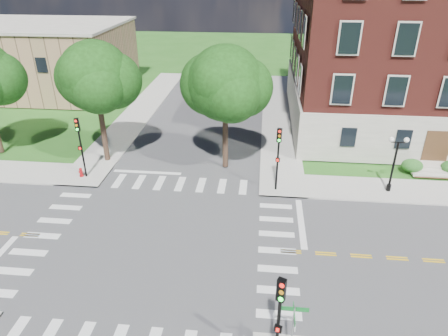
# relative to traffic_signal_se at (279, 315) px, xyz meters

# --- Properties ---
(ground) EXTENTS (160.00, 160.00, 0.00)m
(ground) POSITION_rel_traffic_signal_se_xyz_m (-6.94, 7.71, -3.19)
(ground) COLOR #225718
(ground) RESTS_ON ground
(road_ew) EXTENTS (90.00, 12.00, 0.01)m
(road_ew) POSITION_rel_traffic_signal_se_xyz_m (-6.94, 7.71, -3.18)
(road_ew) COLOR #3D3D3F
(road_ew) RESTS_ON ground
(road_ns) EXTENTS (12.00, 90.00, 0.01)m
(road_ns) POSITION_rel_traffic_signal_se_xyz_m (-6.94, 7.71, -3.18)
(road_ns) COLOR #3D3D3F
(road_ns) RESTS_ON ground
(sidewalk_ne) EXTENTS (34.00, 34.00, 0.12)m
(sidewalk_ne) POSITION_rel_traffic_signal_se_xyz_m (8.43, 23.09, -3.13)
(sidewalk_ne) COLOR #9E9B93
(sidewalk_ne) RESTS_ON ground
(sidewalk_nw) EXTENTS (34.00, 34.00, 0.12)m
(sidewalk_nw) POSITION_rel_traffic_signal_se_xyz_m (-22.32, 23.09, -3.13)
(sidewalk_nw) COLOR #9E9B93
(sidewalk_nw) RESTS_ON ground
(crosswalk_east) EXTENTS (2.20, 10.20, 0.02)m
(crosswalk_east) POSITION_rel_traffic_signal_se_xyz_m (0.26, 7.71, -3.19)
(crosswalk_east) COLOR silver
(crosswalk_east) RESTS_ON ground
(stop_bar_east) EXTENTS (0.40, 5.50, 0.00)m
(stop_bar_east) POSITION_rel_traffic_signal_se_xyz_m (1.86, 10.71, -3.19)
(stop_bar_east) COLOR silver
(stop_bar_east) RESTS_ON ground
(secondary_building) EXTENTS (20.40, 15.40, 8.30)m
(secondary_building) POSITION_rel_traffic_signal_se_xyz_m (-28.94, 37.71, 1.09)
(secondary_building) COLOR #9D7756
(secondary_building) RESTS_ON ground
(tree_c) EXTENTS (5.52, 5.52, 9.85)m
(tree_c) POSITION_rel_traffic_signal_se_xyz_m (-13.87, 18.27, 4.00)
(tree_c) COLOR black
(tree_c) RESTS_ON ground
(tree_d) EXTENTS (5.72, 5.72, 9.75)m
(tree_d) POSITION_rel_traffic_signal_se_xyz_m (-3.81, 18.07, 3.81)
(tree_d) COLOR black
(tree_d) RESTS_ON ground
(traffic_signal_se) EXTENTS (0.38, 0.46, 4.80)m
(traffic_signal_se) POSITION_rel_traffic_signal_se_xyz_m (0.00, 0.00, 0.00)
(traffic_signal_se) COLOR black
(traffic_signal_se) RESTS_ON ground
(traffic_signal_ne) EXTENTS (0.38, 0.45, 4.80)m
(traffic_signal_ne) POSITION_rel_traffic_signal_se_xyz_m (0.27, 14.67, 0.00)
(traffic_signal_ne) COLOR black
(traffic_signal_ne) RESTS_ON ground
(traffic_signal_nw) EXTENTS (0.37, 0.42, 4.80)m
(traffic_signal_nw) POSITION_rel_traffic_signal_se_xyz_m (-14.46, 15.20, 0.00)
(traffic_signal_nw) COLOR black
(traffic_signal_nw) RESTS_ON ground
(twin_lamp_west) EXTENTS (1.36, 0.36, 4.23)m
(twin_lamp_west) POSITION_rel_traffic_signal_se_xyz_m (8.47, 15.31, -0.66)
(twin_lamp_west) COLOR black
(twin_lamp_west) RESTS_ON ground
(street_sign_pole) EXTENTS (1.10, 1.10, 3.10)m
(street_sign_pole) POSITION_rel_traffic_signal_se_xyz_m (0.62, 0.39, -0.88)
(street_sign_pole) COLOR gray
(street_sign_pole) RESTS_ON ground
(fire_hydrant) EXTENTS (0.35, 0.35, 0.75)m
(fire_hydrant) POSITION_rel_traffic_signal_se_xyz_m (-14.81, 15.15, -2.72)
(fire_hydrant) COLOR #9E0C11
(fire_hydrant) RESTS_ON ground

